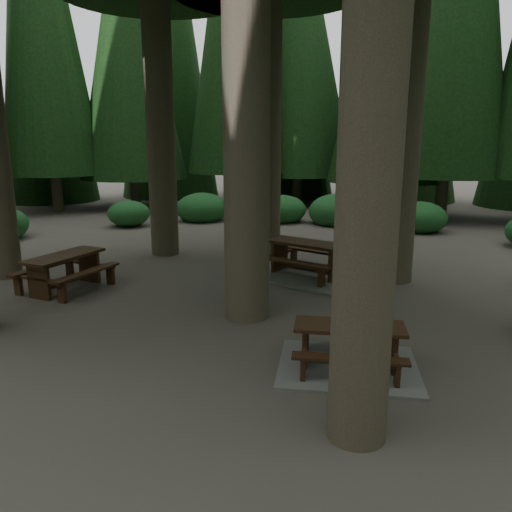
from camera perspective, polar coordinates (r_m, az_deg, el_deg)
The scene contains 5 objects.
ground at distance 9.91m, azimuth -5.56°, elevation -6.35°, with size 80.00×80.00×0.00m, color #564E46.
picnic_table_a at distance 7.57m, azimuth 10.51°, elevation -11.04°, with size 2.52×2.33×0.69m.
picnic_table_b at distance 11.92m, azimuth -21.00°, elevation -1.13°, with size 1.73×2.05×0.81m.
picnic_table_c at distance 12.33m, azimuth 5.80°, elevation -0.95°, with size 2.77×2.37×0.87m.
shrub_ring at distance 10.00m, azimuth 0.22°, elevation -3.70°, with size 23.86×24.64×1.49m.
Camera 1 is at (5.69, -7.42, 3.29)m, focal length 35.00 mm.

